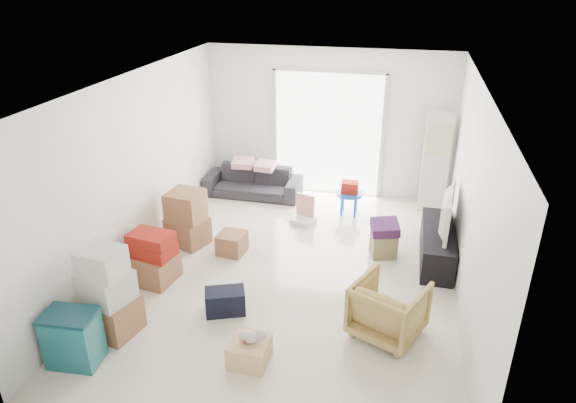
{
  "coord_description": "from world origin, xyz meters",
  "views": [
    {
      "loc": [
        1.38,
        -6.03,
        4.0
      ],
      "look_at": [
        -0.09,
        0.2,
        1.02
      ],
      "focal_mm": 32.0,
      "sensor_mm": 36.0,
      "label": 1
    }
  ],
  "objects_px": {
    "tv_console": "(437,245)",
    "wood_crate": "(249,351)",
    "ottoman": "(383,244)",
    "television": "(440,226)",
    "ac_tower": "(436,163)",
    "sofa": "(253,178)",
    "storage_bins": "(73,338)",
    "armchair": "(389,306)",
    "kids_table": "(350,191)"
  },
  "relations": [
    {
      "from": "kids_table",
      "to": "wood_crate",
      "type": "relative_size",
      "value": 1.44
    },
    {
      "from": "ac_tower",
      "to": "kids_table",
      "type": "height_order",
      "value": "ac_tower"
    },
    {
      "from": "tv_console",
      "to": "wood_crate",
      "type": "xyz_separation_m",
      "value": [
        -2.05,
        -2.7,
        -0.11
      ]
    },
    {
      "from": "television",
      "to": "kids_table",
      "type": "xyz_separation_m",
      "value": [
        -1.45,
        1.25,
        -0.14
      ]
    },
    {
      "from": "ottoman",
      "to": "armchair",
      "type": "bearing_deg",
      "value": -84.88
    },
    {
      "from": "television",
      "to": "wood_crate",
      "type": "distance_m",
      "value": 3.42
    },
    {
      "from": "ac_tower",
      "to": "storage_bins",
      "type": "distance_m",
      "value": 6.28
    },
    {
      "from": "tv_console",
      "to": "wood_crate",
      "type": "relative_size",
      "value": 3.58
    },
    {
      "from": "storage_bins",
      "to": "ottoman",
      "type": "bearing_deg",
      "value": 44.76
    },
    {
      "from": "ac_tower",
      "to": "sofa",
      "type": "relative_size",
      "value": 0.97
    },
    {
      "from": "ac_tower",
      "to": "wood_crate",
      "type": "distance_m",
      "value": 4.97
    },
    {
      "from": "armchair",
      "to": "kids_table",
      "type": "relative_size",
      "value": 1.28
    },
    {
      "from": "sofa",
      "to": "kids_table",
      "type": "relative_size",
      "value": 3.0
    },
    {
      "from": "television",
      "to": "kids_table",
      "type": "bearing_deg",
      "value": 55.55
    },
    {
      "from": "tv_console",
      "to": "ac_tower",
      "type": "bearing_deg",
      "value": 91.6
    },
    {
      "from": "ac_tower",
      "to": "storage_bins",
      "type": "height_order",
      "value": "ac_tower"
    },
    {
      "from": "sofa",
      "to": "kids_table",
      "type": "xyz_separation_m",
      "value": [
        1.87,
        -0.39,
        0.07
      ]
    },
    {
      "from": "armchair",
      "to": "sofa",
      "type": "bearing_deg",
      "value": -28.46
    },
    {
      "from": "television",
      "to": "sofa",
      "type": "xyz_separation_m",
      "value": [
        -3.31,
        1.64,
        -0.21
      ]
    },
    {
      "from": "storage_bins",
      "to": "ottoman",
      "type": "height_order",
      "value": "storage_bins"
    },
    {
      "from": "television",
      "to": "sofa",
      "type": "distance_m",
      "value": 3.71
    },
    {
      "from": "wood_crate",
      "to": "sofa",
      "type": "bearing_deg",
      "value": 106.27
    },
    {
      "from": "sofa",
      "to": "kids_table",
      "type": "height_order",
      "value": "sofa"
    },
    {
      "from": "ottoman",
      "to": "kids_table",
      "type": "bearing_deg",
      "value": 117.83
    },
    {
      "from": "tv_console",
      "to": "wood_crate",
      "type": "distance_m",
      "value": 3.39
    },
    {
      "from": "tv_console",
      "to": "ottoman",
      "type": "distance_m",
      "value": 0.77
    },
    {
      "from": "tv_console",
      "to": "wood_crate",
      "type": "height_order",
      "value": "tv_console"
    },
    {
      "from": "tv_console",
      "to": "armchair",
      "type": "relative_size",
      "value": 1.94
    },
    {
      "from": "television",
      "to": "ottoman",
      "type": "distance_m",
      "value": 0.86
    },
    {
      "from": "ac_tower",
      "to": "sofa",
      "type": "height_order",
      "value": "ac_tower"
    },
    {
      "from": "television",
      "to": "ottoman",
      "type": "xyz_separation_m",
      "value": [
        -0.77,
        -0.03,
        -0.39
      ]
    },
    {
      "from": "ac_tower",
      "to": "sofa",
      "type": "bearing_deg",
      "value": -177.37
    },
    {
      "from": "kids_table",
      "to": "ac_tower",
      "type": "bearing_deg",
      "value": 21.04
    },
    {
      "from": "ac_tower",
      "to": "ottoman",
      "type": "bearing_deg",
      "value": -111.51
    },
    {
      "from": "television",
      "to": "armchair",
      "type": "height_order",
      "value": "armchair"
    },
    {
      "from": "tv_console",
      "to": "sofa",
      "type": "distance_m",
      "value": 3.7
    },
    {
      "from": "tv_console",
      "to": "kids_table",
      "type": "bearing_deg",
      "value": 139.13
    },
    {
      "from": "ac_tower",
      "to": "ottoman",
      "type": "distance_m",
      "value": 2.08
    },
    {
      "from": "ac_tower",
      "to": "armchair",
      "type": "bearing_deg",
      "value": -98.64
    },
    {
      "from": "sofa",
      "to": "ottoman",
      "type": "bearing_deg",
      "value": -33.15
    },
    {
      "from": "kids_table",
      "to": "wood_crate",
      "type": "bearing_deg",
      "value": -98.6
    },
    {
      "from": "armchair",
      "to": "ottoman",
      "type": "relative_size",
      "value": 2.13
    },
    {
      "from": "tv_console",
      "to": "sofa",
      "type": "height_order",
      "value": "sofa"
    },
    {
      "from": "ac_tower",
      "to": "television",
      "type": "relative_size",
      "value": 1.66
    },
    {
      "from": "television",
      "to": "storage_bins",
      "type": "distance_m",
      "value": 5.01
    },
    {
      "from": "tv_console",
      "to": "kids_table",
      "type": "distance_m",
      "value": 1.92
    },
    {
      "from": "tv_console",
      "to": "storage_bins",
      "type": "height_order",
      "value": "storage_bins"
    },
    {
      "from": "ottoman",
      "to": "television",
      "type": "bearing_deg",
      "value": 2.5
    },
    {
      "from": "kids_table",
      "to": "television",
      "type": "bearing_deg",
      "value": -40.87
    },
    {
      "from": "armchair",
      "to": "ottoman",
      "type": "distance_m",
      "value": 1.85
    }
  ]
}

